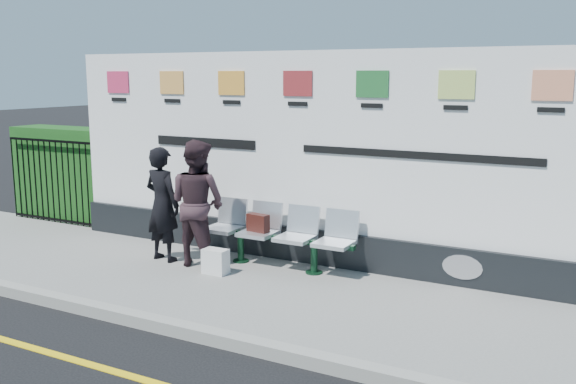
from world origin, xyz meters
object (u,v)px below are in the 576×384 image
object	(u,v)px
woman_left	(162,204)
billboard	(300,172)
bench	(276,251)
woman_right	(197,203)

from	to	relation	value
woman_left	billboard	bearing A→B (deg)	-143.32
bench	billboard	bearing A→B (deg)	77.77
woman_left	woman_right	size ratio (longest dim) A/B	0.93
bench	woman_left	xyz separation A→B (m)	(-1.62, -0.46, 0.59)
billboard	bench	xyz separation A→B (m)	(-0.11, -0.51, -1.06)
billboard	woman_left	distance (m)	2.04
bench	woman_left	bearing A→B (deg)	-164.47
bench	woman_right	size ratio (longest dim) A/B	1.26
woman_left	woman_right	xyz separation A→B (m)	(0.58, 0.06, 0.06)
woman_left	woman_right	bearing A→B (deg)	-166.71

